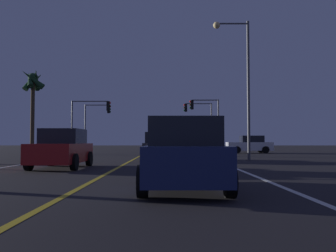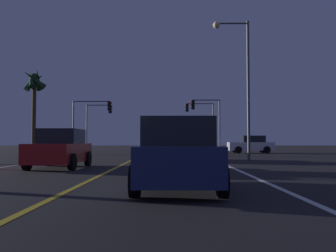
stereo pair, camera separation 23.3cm
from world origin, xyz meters
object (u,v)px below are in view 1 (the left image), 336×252
object	(u,v)px
traffic_light_near_left	(92,114)
car_oncoming	(63,149)
traffic_light_far_left	(99,117)
car_ahead_far	(160,147)
street_lamp_right_far	(242,72)
car_crossing_side	(251,145)
palm_tree_left_far	(34,86)
traffic_light_near_right	(205,113)
car_lead_same_lane	(185,155)
traffic_light_far_right	(199,116)

from	to	relation	value
traffic_light_near_left	car_oncoming	bearing A→B (deg)	-81.68
car_oncoming	traffic_light_near_left	size ratio (longest dim) A/B	0.85
traffic_light_far_left	car_ahead_far	bearing A→B (deg)	-67.99
traffic_light_near_left	street_lamp_right_far	world-z (taller)	street_lamp_right_far
car_ahead_far	street_lamp_right_far	size ratio (longest dim) A/B	0.50
car_crossing_side	traffic_light_far_left	bearing A→B (deg)	-17.39
traffic_light_near_left	traffic_light_far_left	size ratio (longest dim) A/B	0.96
car_crossing_side	palm_tree_left_far	distance (m)	21.21
car_oncoming	traffic_light_far_left	world-z (taller)	traffic_light_far_left
traffic_light_near_right	traffic_light_far_left	distance (m)	12.62
car_lead_same_lane	car_ahead_far	distance (m)	13.39
car_oncoming	car_lead_same_lane	distance (m)	8.55
palm_tree_left_far	car_ahead_far	bearing A→B (deg)	-42.49
traffic_light_far_right	palm_tree_left_far	world-z (taller)	palm_tree_left_far
traffic_light_near_right	street_lamp_right_far	distance (m)	12.53
car_ahead_far	street_lamp_right_far	xyz separation A→B (m)	(5.05, 0.23, 4.63)
car_oncoming	car_ahead_far	bearing A→B (deg)	147.61
traffic_light_near_left	traffic_light_far_right	bearing A→B (deg)	27.13
traffic_light_near_left	traffic_light_far_right	xyz separation A→B (m)	(10.73, 5.50, 0.21)
car_oncoming	street_lamp_right_far	distance (m)	12.19
car_oncoming	traffic_light_near_right	size ratio (longest dim) A/B	0.83
car_lead_same_lane	traffic_light_near_right	distance (m)	26.33
traffic_light_near_left	street_lamp_right_far	bearing A→B (deg)	-46.14
car_crossing_side	traffic_light_near_right	bearing A→B (deg)	6.89
traffic_light_far_right	traffic_light_far_left	bearing A→B (deg)	0.00
car_crossing_side	car_ahead_far	distance (m)	15.67
traffic_light_near_left	palm_tree_left_far	bearing A→B (deg)	-160.92
palm_tree_left_far	street_lamp_right_far	bearing A→B (deg)	-32.17
car_crossing_side	car_oncoming	xyz separation A→B (m)	(-12.58, -19.56, 0.00)
car_lead_same_lane	street_lamp_right_far	xyz separation A→B (m)	(4.14, 13.59, 4.63)
traffic_light_near_right	traffic_light_far_right	bearing A→B (deg)	-88.51
car_crossing_side	palm_tree_left_far	size ratio (longest dim) A/B	0.54
car_crossing_side	palm_tree_left_far	bearing A→B (deg)	6.38
car_crossing_side	car_oncoming	size ratio (longest dim) A/B	1.00
car_crossing_side	palm_tree_left_far	xyz separation A→B (m)	(-20.38, -2.28, 5.40)
traffic_light_near_right	traffic_light_far_right	xyz separation A→B (m)	(-0.14, 5.50, 0.17)
car_oncoming	palm_tree_left_far	world-z (taller)	palm_tree_left_far
street_lamp_right_far	car_ahead_far	bearing A→B (deg)	2.58
traffic_light_far_left	palm_tree_left_far	xyz separation A→B (m)	(-4.55, -7.24, 2.33)
traffic_light_near_right	palm_tree_left_far	bearing A→B (deg)	6.24
traffic_light_far_right	palm_tree_left_far	distance (m)	17.48
car_oncoming	palm_tree_left_far	bearing A→B (deg)	-155.69
traffic_light_near_right	street_lamp_right_far	bearing A→B (deg)	94.71
car_oncoming	traffic_light_near_right	world-z (taller)	traffic_light_near_right
car_crossing_side	street_lamp_right_far	bearing A→B (deg)	75.02
car_lead_same_lane	traffic_light_far_left	distance (m)	32.67
car_oncoming	traffic_light_near_left	bearing A→B (deg)	-171.68
car_lead_same_lane	car_ahead_far	size ratio (longest dim) A/B	1.00
car_oncoming	street_lamp_right_far	xyz separation A→B (m)	(9.12, 6.63, 4.63)
car_oncoming	palm_tree_left_far	xyz separation A→B (m)	(-7.81, 17.28, 5.40)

